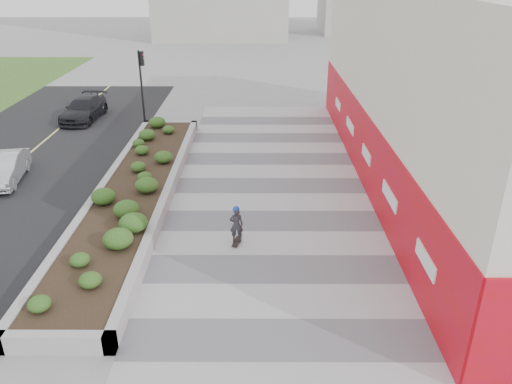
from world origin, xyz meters
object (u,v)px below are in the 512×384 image
planter (135,188)px  traffic_signal_near (142,76)px  car_silver (5,168)px  car_dark (84,109)px  skateboarder (236,225)px

planter → traffic_signal_near: 10.90m
car_silver → car_dark: bearing=78.0°
skateboarder → car_dark: (-9.81, 14.67, -0.06)m
traffic_signal_near → car_silver: bearing=-115.7°
planter → skateboarder: 5.58m
skateboarder → car_silver: skateboarder is taller
skateboarder → traffic_signal_near: bearing=123.7°
car_dark → skateboarder: bearing=-53.2°
skateboarder → planter: bearing=150.4°
planter → car_dark: car_dark is taller
planter → car_dark: (-5.56, 11.06, 0.23)m
traffic_signal_near → car_silver: (-4.26, -8.87, -2.15)m
car_silver → car_dark: (0.43, 9.43, 0.04)m
planter → car_dark: 12.38m
skateboarder → car_silver: bearing=163.7°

